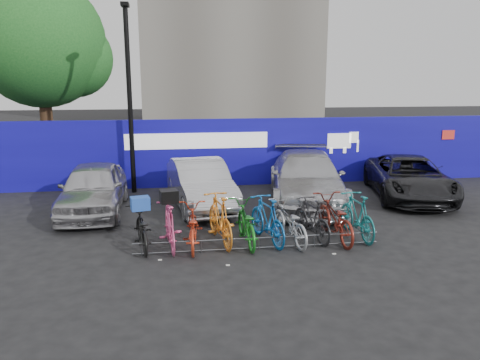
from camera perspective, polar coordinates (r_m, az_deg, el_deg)
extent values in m
plane|color=black|center=(11.25, 1.74, -7.42)|extent=(100.00, 100.00, 0.00)
cube|color=#100A8F|center=(16.74, -1.81, 3.38)|extent=(22.00, 0.15, 2.40)
cube|color=white|center=(16.49, -5.25, 4.78)|extent=(5.00, 0.02, 0.55)
cube|color=white|center=(17.56, 12.01, 4.69)|extent=(1.20, 0.02, 0.90)
cube|color=red|center=(19.45, 24.05, 5.06)|extent=(0.50, 0.02, 0.35)
cylinder|color=#382314|center=(21.14, -22.48, 6.51)|extent=(0.50, 0.50, 4.00)
sphere|color=#1A541D|center=(21.11, -23.21, 15.17)|extent=(5.20, 5.20, 5.20)
sphere|color=#1A541D|center=(21.11, -19.63, 13.80)|extent=(3.20, 3.20, 3.20)
cylinder|color=black|center=(15.90, -13.28, 9.12)|extent=(0.16, 0.16, 6.00)
cube|color=black|center=(16.04, -13.85, 20.05)|extent=(0.25, 0.50, 0.12)
cylinder|color=#595B60|center=(10.60, 2.32, -7.07)|extent=(5.60, 0.03, 0.03)
cylinder|color=#595B60|center=(10.68, 2.30, -8.24)|extent=(5.60, 0.03, 0.03)
cylinder|color=#595B60|center=(10.51, -11.92, -8.33)|extent=(0.03, 0.03, 0.28)
cylinder|color=#595B60|center=(10.50, -4.75, -8.11)|extent=(0.03, 0.03, 0.28)
cylinder|color=#595B60|center=(10.65, 2.31, -7.78)|extent=(0.03, 0.03, 0.28)
cylinder|color=#595B60|center=(10.95, 9.06, -7.36)|extent=(0.03, 0.03, 0.28)
cylinder|color=#595B60|center=(11.40, 15.36, -6.86)|extent=(0.03, 0.03, 0.28)
imported|color=#AAA9AE|center=(14.00, -17.45, -0.98)|extent=(1.73, 4.23, 1.44)
imported|color=#A1A1A5|center=(13.99, -4.85, -0.51)|extent=(2.06, 4.44, 1.41)
imported|color=#AFAEB3|center=(14.54, 8.11, 0.18)|extent=(3.14, 5.64, 1.55)
imported|color=black|center=(16.04, 19.90, 0.30)|extent=(3.25, 5.16, 1.33)
imported|color=black|center=(10.87, -11.93, -5.87)|extent=(0.88, 1.81, 0.91)
imported|color=#EA4E8A|center=(10.75, -8.56, -5.49)|extent=(0.69, 1.82, 1.07)
imported|color=red|center=(10.75, -5.87, -5.71)|extent=(0.72, 1.87, 0.97)
imported|color=orange|center=(10.93, -2.46, -4.74)|extent=(0.87, 2.04, 1.19)
imported|color=#17731C|center=(10.92, 0.71, -5.28)|extent=(0.73, 1.92, 1.00)
imported|color=blue|center=(10.99, 3.33, -4.85)|extent=(0.94, 1.93, 1.12)
imported|color=#939599|center=(11.06, 6.00, -5.17)|extent=(0.97, 1.94, 0.97)
imported|color=#242426|center=(11.32, 8.75, -4.70)|extent=(0.85, 1.77, 1.03)
imported|color=maroon|center=(11.38, 11.47, -4.63)|extent=(0.83, 2.06, 1.06)
imported|color=#1A797C|center=(11.66, 14.09, -4.23)|extent=(0.64, 1.87, 1.11)
cube|color=blue|center=(10.70, -12.07, -2.80)|extent=(0.46, 0.39, 0.29)
cube|color=black|center=(10.57, -8.68, -1.98)|extent=(0.45, 0.41, 0.29)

